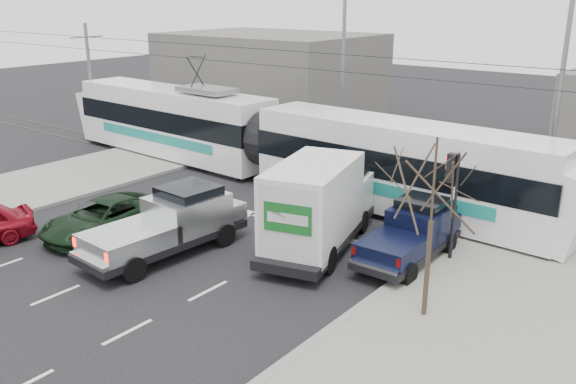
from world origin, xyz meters
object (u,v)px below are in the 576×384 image
Objects in this scene: street_lamp_far at (340,63)px; traffic_signal at (453,183)px; silver_pickup at (172,222)px; street_lamp_near at (556,86)px; tram at (269,140)px; box_truck at (318,206)px; green_car at (104,217)px; navy_pickup at (413,232)px; bare_tree at (433,189)px.

traffic_signal is at bearing -41.72° from street_lamp_far.
street_lamp_far reaches higher than silver_pickup.
street_lamp_far is at bearing 104.46° from silver_pickup.
tram is (-11.54, -3.93, -3.14)m from street_lamp_near.
box_truck reaches higher than green_car.
green_car is (-11.07, -5.60, -2.06)m from traffic_signal.
traffic_signal is 0.58× the size of silver_pickup.
tram is at bearing -161.22° from street_lamp_near.
tram is 5.62× the size of green_car.
box_truck is 3.31m from navy_pickup.
silver_pickup is at bearing -173.05° from bare_tree.
silver_pickup is at bearing -155.12° from box_truck.
street_lamp_near is 0.33× the size of tram.
tram reaches higher than green_car.
bare_tree reaches higher than box_truck.
tram is at bearing 83.16° from green_car.
traffic_signal reaches higher than green_car.
green_car is at bearing -132.28° from street_lamp_near.
navy_pickup is at bearing 21.71° from green_car.
green_car is (-10.10, -4.98, -0.32)m from navy_pickup.
street_lamp_far is (-11.50, 2.00, 0.00)m from street_lamp_near.
bare_tree is 9.44m from silver_pickup.
traffic_signal is 2.10m from navy_pickup.
traffic_signal is 11.31m from tram.
traffic_signal is 0.74× the size of green_car.
silver_pickup is at bearing -69.67° from tram.
street_lamp_far reaches higher than green_car.
bare_tree is at bearing -74.24° from traffic_signal.
traffic_signal is 14.47m from street_lamp_far.
navy_pickup is at bearing -102.61° from street_lamp_near.
street_lamp_far is at bearing 131.12° from bare_tree.
street_lamp_far is (-10.66, 9.50, 2.37)m from traffic_signal.
traffic_signal is at bearing -16.33° from tram.
bare_tree reaches higher than navy_pickup.
green_car is at bearing -167.40° from silver_pickup.
bare_tree is 4.86m from navy_pickup.
street_lamp_near is 15.83m from silver_pickup.
bare_tree is 0.56× the size of street_lamp_far.
box_truck is at bearing -59.56° from street_lamp_far.
tram reaches higher than bare_tree.
traffic_signal is 4.54m from box_truck.
tram is at bearing 111.77° from silver_pickup.
street_lamp_near is (-0.29, 11.50, 1.32)m from bare_tree.
silver_pickup is 1.29× the size of navy_pickup.
street_lamp_near is at bearing -9.87° from street_lamp_far.
street_lamp_far is at bearing 91.73° from tram.
box_truck is at bearing -36.72° from tram.
street_lamp_far reaches higher than bare_tree.
green_car is (-11.92, -13.11, -4.44)m from street_lamp_near.
street_lamp_far is 15.75m from green_car.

